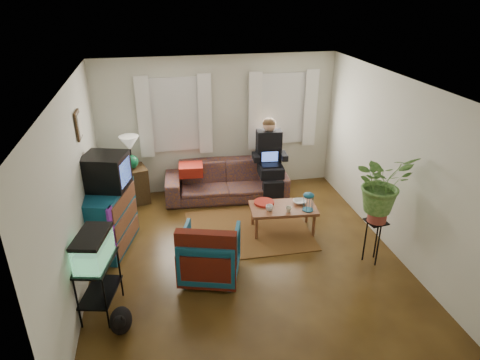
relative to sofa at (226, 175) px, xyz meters
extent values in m
cube|color=#4F2B14|center=(-0.07, -2.05, -0.45)|extent=(4.50, 5.00, 0.01)
cube|color=white|center=(-0.07, -2.05, 2.15)|extent=(4.50, 5.00, 0.01)
cube|color=silver|center=(-0.07, 0.45, 0.85)|extent=(4.50, 0.01, 2.60)
cube|color=silver|center=(-0.07, -4.55, 0.85)|extent=(4.50, 0.01, 2.60)
cube|color=silver|center=(-2.32, -2.05, 0.85)|extent=(0.01, 5.00, 2.60)
cube|color=silver|center=(2.18, -2.05, 0.85)|extent=(0.01, 5.00, 2.60)
cube|color=white|center=(-0.87, 0.43, 1.10)|extent=(1.08, 0.04, 1.38)
cube|color=white|center=(1.18, 0.43, 1.10)|extent=(1.08, 0.04, 1.38)
cube|color=white|center=(-0.87, 0.35, 1.10)|extent=(1.36, 0.06, 1.50)
cube|color=white|center=(1.18, 0.35, 1.10)|extent=(1.36, 0.06, 1.50)
cube|color=#3D2616|center=(-2.28, -1.20, 1.50)|extent=(0.04, 0.32, 0.40)
cube|color=maroon|center=(0.13, -1.32, -0.44)|extent=(2.02, 1.62, 0.01)
imported|color=brown|center=(0.00, 0.00, 0.00)|extent=(2.35, 1.07, 0.90)
cube|color=#391E15|center=(-1.72, 0.13, -0.11)|extent=(0.57, 0.57, 0.68)
cube|color=#115868|center=(-2.06, -1.34, 0.04)|extent=(0.82, 1.19, 0.98)
cube|color=black|center=(-2.01, -1.25, 0.79)|extent=(0.72, 0.69, 0.52)
cube|color=black|center=(-2.07, -2.83, -0.08)|extent=(0.51, 0.73, 0.74)
cube|color=#7FD899|center=(-2.07, -2.83, 0.49)|extent=(0.46, 0.67, 0.39)
ellipsoid|color=black|center=(-1.83, -3.21, -0.28)|extent=(0.27, 0.41, 0.34)
imported|color=#125A70|center=(-0.64, -2.39, -0.05)|extent=(0.95, 0.92, 0.79)
cube|color=#9E0A0A|center=(-0.73, -2.68, 0.11)|extent=(0.82, 0.41, 0.65)
cube|color=brown|center=(0.70, -1.43, -0.23)|extent=(1.12, 0.68, 0.44)
imported|color=white|center=(0.44, -1.50, 0.04)|extent=(0.13, 0.13, 0.10)
imported|color=beige|center=(0.73, -1.61, 0.04)|extent=(0.11, 0.11, 0.09)
imported|color=white|center=(1.00, -1.36, 0.02)|extent=(0.23, 0.23, 0.05)
cylinder|color=#B21414|center=(0.42, -1.25, 0.02)|extent=(0.36, 0.36, 0.04)
cube|color=black|center=(1.74, -2.51, -0.11)|extent=(0.33, 0.33, 0.68)
imported|color=#599947|center=(1.74, -2.51, 0.70)|extent=(0.87, 0.78, 0.86)
camera|label=1|loc=(-1.22, -7.29, 3.33)|focal=32.00mm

